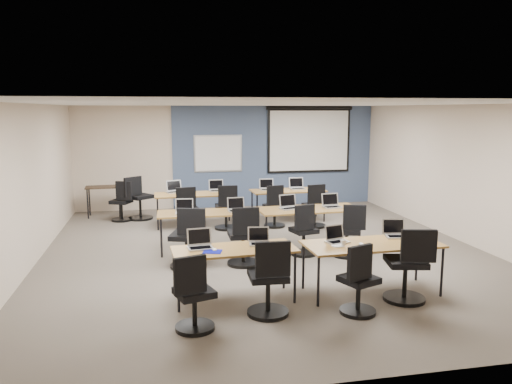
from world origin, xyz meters
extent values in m
cube|color=#6B6354|center=(0.00, 0.00, 0.00)|extent=(8.00, 9.00, 0.02)
cube|color=white|center=(0.00, 0.00, 2.70)|extent=(8.00, 9.00, 0.02)
cube|color=beige|center=(0.00, 4.50, 1.35)|extent=(8.00, 0.04, 2.70)
cube|color=beige|center=(0.00, -4.50, 1.35)|extent=(8.00, 0.04, 2.70)
cube|color=beige|center=(-4.00, 0.00, 1.35)|extent=(0.04, 9.00, 2.70)
cube|color=beige|center=(4.00, 0.00, 1.35)|extent=(0.04, 9.00, 2.70)
cube|color=#3D5977|center=(1.25, 4.47, 1.35)|extent=(5.50, 0.04, 2.70)
cube|color=#B4BEC7|center=(-0.30, 4.43, 1.45)|extent=(1.28, 0.02, 0.98)
cube|color=white|center=(-0.30, 4.42, 1.45)|extent=(1.20, 0.02, 0.90)
cube|color=black|center=(2.20, 4.41, 1.80)|extent=(2.32, 0.03, 1.82)
cube|color=white|center=(2.20, 4.40, 1.76)|extent=(2.20, 0.02, 1.62)
cylinder|color=black|center=(2.20, 4.40, 2.64)|extent=(2.40, 0.10, 0.10)
cube|color=olive|center=(-0.92, -2.18, 0.71)|extent=(1.68, 0.70, 0.03)
cylinder|color=black|center=(-1.70, -2.47, 0.35)|extent=(0.04, 0.04, 0.70)
cylinder|color=black|center=(-0.14, -2.47, 0.35)|extent=(0.04, 0.04, 0.70)
cylinder|color=black|center=(-1.70, -1.89, 0.35)|extent=(0.04, 0.04, 0.70)
cylinder|color=black|center=(-0.14, -1.89, 0.35)|extent=(0.04, 0.04, 0.70)
cube|color=olive|center=(1.03, -2.30, 0.71)|extent=(1.93, 0.80, 0.03)
cylinder|color=black|center=(0.13, -2.64, 0.35)|extent=(0.04, 0.04, 0.70)
cylinder|color=black|center=(1.94, -2.64, 0.35)|extent=(0.04, 0.04, 0.70)
cylinder|color=black|center=(0.13, -1.96, 0.35)|extent=(0.04, 0.04, 0.70)
cylinder|color=black|center=(1.94, -1.96, 0.35)|extent=(0.04, 0.04, 0.70)
cube|color=#A66D45|center=(-1.10, 0.34, 0.71)|extent=(1.69, 0.70, 0.03)
cylinder|color=black|center=(-1.88, 0.05, 0.35)|extent=(0.04, 0.04, 0.70)
cylinder|color=black|center=(-0.31, 0.05, 0.35)|extent=(0.04, 0.04, 0.70)
cylinder|color=black|center=(-1.88, 0.63, 0.35)|extent=(0.04, 0.04, 0.70)
cylinder|color=black|center=(-0.31, 0.63, 0.35)|extent=(0.04, 0.04, 0.70)
cube|color=brown|center=(0.91, 0.28, 0.71)|extent=(1.94, 0.81, 0.03)
cylinder|color=black|center=(0.00, -0.06, 0.35)|extent=(0.04, 0.04, 0.70)
cylinder|color=black|center=(1.82, -0.06, 0.35)|extent=(0.04, 0.04, 0.70)
cylinder|color=black|center=(0.00, 0.63, 0.35)|extent=(0.04, 0.04, 0.70)
cylinder|color=black|center=(1.82, 0.63, 0.35)|extent=(0.04, 0.04, 0.70)
cube|color=olive|center=(-1.09, 2.44, 0.71)|extent=(1.78, 0.74, 0.03)
cylinder|color=black|center=(-1.92, 2.13, 0.35)|extent=(0.04, 0.04, 0.70)
cylinder|color=black|center=(-0.27, 2.13, 0.35)|extent=(0.04, 0.04, 0.70)
cylinder|color=black|center=(-1.92, 2.75, 0.35)|extent=(0.04, 0.04, 0.70)
cylinder|color=black|center=(-0.27, 2.75, 0.35)|extent=(0.04, 0.04, 0.70)
cube|color=brown|center=(1.10, 2.51, 0.71)|extent=(1.73, 0.72, 0.03)
cylinder|color=black|center=(0.30, 2.21, 0.35)|extent=(0.04, 0.04, 0.70)
cylinder|color=black|center=(1.91, 2.21, 0.35)|extent=(0.04, 0.04, 0.70)
cylinder|color=black|center=(0.30, 2.81, 0.35)|extent=(0.04, 0.04, 0.70)
cylinder|color=black|center=(1.91, 2.81, 0.35)|extent=(0.04, 0.04, 0.70)
cube|color=#A2A2AB|center=(-1.38, -2.11, 0.74)|extent=(0.34, 0.25, 0.02)
cube|color=black|center=(-1.38, -2.13, 0.75)|extent=(0.29, 0.14, 0.00)
cube|color=#A2A2AB|center=(-1.38, -1.98, 0.87)|extent=(0.34, 0.06, 0.23)
cube|color=black|center=(-1.38, -1.98, 0.87)|extent=(0.30, 0.04, 0.19)
ellipsoid|color=white|center=(-1.20, -2.23, 0.74)|extent=(0.09, 0.11, 0.03)
cylinder|color=black|center=(-1.54, -3.03, 0.03)|extent=(0.47, 0.47, 0.05)
cylinder|color=black|center=(-1.54, -3.03, 0.21)|extent=(0.06, 0.06, 0.42)
cube|color=black|center=(-1.54, -3.03, 0.46)|extent=(0.42, 0.42, 0.08)
cube|color=black|center=(-1.60, -3.21, 0.74)|extent=(0.38, 0.06, 0.44)
cube|color=silver|center=(-0.54, -2.07, 0.74)|extent=(0.30, 0.22, 0.02)
cube|color=black|center=(-0.54, -2.09, 0.75)|extent=(0.26, 0.13, 0.00)
cube|color=silver|center=(-0.54, -1.96, 0.86)|extent=(0.30, 0.06, 0.21)
cube|color=black|center=(-0.54, -1.96, 0.86)|extent=(0.26, 0.04, 0.17)
ellipsoid|color=white|center=(-0.34, -2.25, 0.74)|extent=(0.08, 0.10, 0.03)
cylinder|color=black|center=(-0.58, -2.76, 0.03)|extent=(0.54, 0.54, 0.05)
cylinder|color=black|center=(-0.58, -2.76, 0.24)|extent=(0.06, 0.06, 0.48)
cube|color=black|center=(-0.58, -2.76, 0.52)|extent=(0.48, 0.48, 0.08)
cube|color=black|center=(-0.57, -2.98, 0.80)|extent=(0.44, 0.06, 0.44)
cube|color=#B4B4BE|center=(0.56, -2.19, 0.74)|extent=(0.30, 0.22, 0.02)
cube|color=black|center=(0.56, -2.21, 0.75)|extent=(0.26, 0.13, 0.00)
cube|color=#B4B4BE|center=(0.56, -2.07, 0.86)|extent=(0.30, 0.06, 0.21)
cube|color=black|center=(0.56, -2.07, 0.86)|extent=(0.27, 0.04, 0.17)
ellipsoid|color=white|center=(0.84, -2.36, 0.74)|extent=(0.07, 0.11, 0.04)
cylinder|color=black|center=(0.56, -2.96, 0.03)|extent=(0.47, 0.47, 0.05)
cylinder|color=black|center=(0.56, -2.96, 0.21)|extent=(0.06, 0.06, 0.41)
cube|color=black|center=(0.56, -2.96, 0.45)|extent=(0.41, 0.41, 0.08)
cube|color=black|center=(0.49, -3.14, 0.73)|extent=(0.38, 0.06, 0.44)
cube|color=silver|center=(1.54, -2.08, 0.74)|extent=(0.33, 0.24, 0.02)
cube|color=black|center=(1.54, -2.10, 0.75)|extent=(0.28, 0.14, 0.00)
cube|color=silver|center=(1.54, -1.94, 0.87)|extent=(0.33, 0.06, 0.23)
cube|color=black|center=(1.54, -1.95, 0.87)|extent=(0.29, 0.04, 0.19)
ellipsoid|color=white|center=(1.72, -2.23, 0.74)|extent=(0.06, 0.10, 0.03)
cylinder|color=black|center=(1.37, -2.67, 0.03)|extent=(0.58, 0.58, 0.05)
cylinder|color=black|center=(1.37, -2.67, 0.25)|extent=(0.06, 0.06, 0.51)
cube|color=black|center=(1.37, -2.67, 0.55)|extent=(0.51, 0.51, 0.08)
cube|color=black|center=(1.42, -2.90, 0.83)|extent=(0.46, 0.06, 0.44)
cube|color=silver|center=(-1.44, 0.31, 0.74)|extent=(0.33, 0.24, 0.02)
cube|color=black|center=(-1.44, 0.29, 0.75)|extent=(0.28, 0.14, 0.00)
cube|color=silver|center=(-1.44, 0.44, 0.87)|extent=(0.33, 0.06, 0.23)
cube|color=black|center=(-1.44, 0.43, 0.87)|extent=(0.29, 0.04, 0.19)
ellipsoid|color=white|center=(-1.20, 0.07, 0.74)|extent=(0.07, 0.10, 0.03)
cylinder|color=black|center=(-1.48, -0.61, 0.03)|extent=(0.57, 0.57, 0.05)
cylinder|color=black|center=(-1.48, -0.61, 0.25)|extent=(0.06, 0.06, 0.50)
cube|color=black|center=(-1.48, -0.61, 0.54)|extent=(0.50, 0.50, 0.08)
cube|color=black|center=(-1.41, -0.83, 0.82)|extent=(0.46, 0.06, 0.44)
cube|color=#B0B0B0|center=(-0.48, 0.28, 0.74)|extent=(0.32, 0.23, 0.02)
cube|color=black|center=(-0.48, 0.26, 0.75)|extent=(0.27, 0.14, 0.00)
cube|color=#B0B0B0|center=(-0.48, 0.41, 0.86)|extent=(0.32, 0.06, 0.22)
cube|color=black|center=(-0.48, 0.40, 0.86)|extent=(0.28, 0.04, 0.18)
ellipsoid|color=white|center=(-0.24, 0.03, 0.74)|extent=(0.06, 0.10, 0.03)
cylinder|color=black|center=(-0.53, -0.64, 0.03)|extent=(0.55, 0.55, 0.05)
cylinder|color=black|center=(-0.53, -0.64, 0.24)|extent=(0.06, 0.06, 0.48)
cube|color=black|center=(-0.53, -0.64, 0.52)|extent=(0.48, 0.48, 0.08)
cube|color=black|center=(-0.53, -0.86, 0.80)|extent=(0.44, 0.06, 0.44)
cube|color=silver|center=(0.54, 0.30, 0.74)|extent=(0.35, 0.25, 0.02)
cube|color=black|center=(0.54, 0.28, 0.75)|extent=(0.29, 0.15, 0.00)
cube|color=silver|center=(0.54, 0.44, 0.87)|extent=(0.35, 0.06, 0.24)
cube|color=black|center=(0.54, 0.43, 0.87)|extent=(0.30, 0.05, 0.20)
ellipsoid|color=white|center=(0.71, 0.08, 0.74)|extent=(0.08, 0.11, 0.03)
cylinder|color=black|center=(0.64, -0.29, 0.03)|extent=(0.47, 0.47, 0.05)
cylinder|color=black|center=(0.64, -0.29, 0.21)|extent=(0.06, 0.06, 0.41)
cube|color=black|center=(0.64, -0.29, 0.45)|extent=(0.41, 0.41, 0.08)
cube|color=black|center=(0.60, -0.48, 0.73)|extent=(0.38, 0.06, 0.44)
cube|color=#B7B8C7|center=(1.38, 0.27, 0.74)|extent=(0.34, 0.25, 0.02)
cube|color=black|center=(1.38, 0.25, 0.75)|extent=(0.29, 0.15, 0.00)
cube|color=#B7B8C7|center=(1.38, 0.40, 0.87)|extent=(0.34, 0.06, 0.24)
cube|color=black|center=(1.38, 0.39, 0.87)|extent=(0.30, 0.05, 0.19)
ellipsoid|color=white|center=(1.70, 0.10, 0.74)|extent=(0.09, 0.11, 0.03)
cylinder|color=black|center=(1.37, -0.53, 0.03)|extent=(0.48, 0.48, 0.05)
cylinder|color=black|center=(1.37, -0.53, 0.21)|extent=(0.06, 0.06, 0.43)
cube|color=black|center=(1.37, -0.53, 0.47)|extent=(0.43, 0.43, 0.08)
cube|color=black|center=(1.43, -0.72, 0.75)|extent=(0.39, 0.06, 0.44)
cube|color=silver|center=(-1.54, 2.66, 0.74)|extent=(0.35, 0.26, 0.02)
cube|color=black|center=(-1.54, 2.64, 0.75)|extent=(0.30, 0.15, 0.00)
cube|color=silver|center=(-1.54, 2.80, 0.88)|extent=(0.35, 0.07, 0.24)
cube|color=black|center=(-1.54, 2.79, 0.88)|extent=(0.31, 0.05, 0.20)
ellipsoid|color=white|center=(-1.14, 2.48, 0.74)|extent=(0.09, 0.11, 0.03)
cylinder|color=black|center=(-1.31, 1.90, 0.03)|extent=(0.51, 0.51, 0.05)
cylinder|color=black|center=(-1.31, 1.90, 0.23)|extent=(0.06, 0.06, 0.45)
cube|color=black|center=(-1.31, 1.90, 0.49)|extent=(0.45, 0.45, 0.08)
cube|color=black|center=(-1.33, 1.69, 0.77)|extent=(0.41, 0.06, 0.44)
cube|color=#B4B5C2|center=(-0.56, 2.66, 0.74)|extent=(0.34, 0.25, 0.02)
cube|color=black|center=(-0.56, 2.64, 0.75)|extent=(0.29, 0.14, 0.00)
cube|color=#B4B5C2|center=(-0.56, 2.80, 0.87)|extent=(0.34, 0.06, 0.23)
cube|color=black|center=(-0.56, 2.79, 0.87)|extent=(0.30, 0.04, 0.19)
ellipsoid|color=white|center=(-0.38, 2.49, 0.74)|extent=(0.09, 0.12, 0.04)
cylinder|color=black|center=(-0.45, 1.95, 0.03)|extent=(0.51, 0.51, 0.05)
cylinder|color=black|center=(-0.45, 1.95, 0.23)|extent=(0.06, 0.06, 0.46)
cube|color=black|center=(-0.45, 1.95, 0.50)|extent=(0.46, 0.46, 0.08)
cube|color=black|center=(-0.44, 1.74, 0.78)|extent=(0.42, 0.06, 0.44)
cube|color=#B4B4B7|center=(0.63, 2.60, 0.74)|extent=(0.34, 0.24, 0.02)
cube|color=black|center=(0.63, 2.58, 0.75)|extent=(0.28, 0.14, 0.00)
cube|color=#B4B4B7|center=(0.63, 2.73, 0.87)|extent=(0.34, 0.06, 0.23)
cube|color=black|center=(0.63, 2.72, 0.87)|extent=(0.29, 0.04, 0.19)
ellipsoid|color=white|center=(0.68, 2.50, 0.74)|extent=(0.07, 0.11, 0.04)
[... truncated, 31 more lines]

